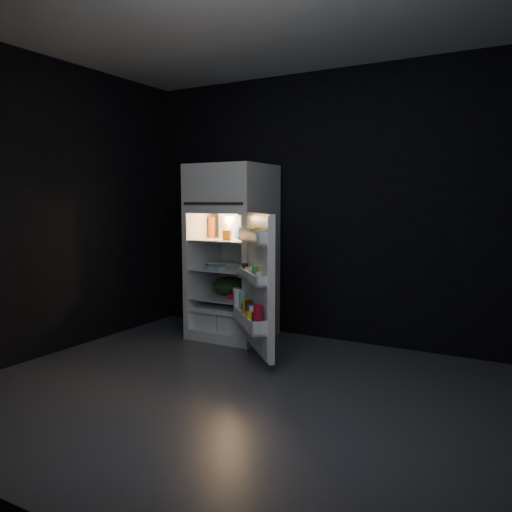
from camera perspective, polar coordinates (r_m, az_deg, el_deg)
The scene contains 20 objects.
floor at distance 3.85m, azimuth -2.08°, elevation -15.24°, with size 4.00×3.40×0.00m, color #46464B.
ceiling at distance 3.81m, azimuth -2.26°, elevation 26.05°, with size 4.00×3.40×0.00m, color silver.
wall_back at distance 5.11m, azimuth 7.88°, elevation 5.53°, with size 4.00×0.00×2.70m, color black.
wall_front at distance 2.31m, azimuth -24.80°, elevation 4.12°, with size 4.00×0.00×2.70m, color black.
wall_left at distance 4.93m, azimuth -22.49°, elevation 5.09°, with size 0.00×3.40×2.70m, color black.
refrigerator at distance 5.18m, azimuth -2.61°, elevation 1.22°, with size 0.76×0.71×1.78m.
fridge_door at distance 4.34m, azimuth 0.01°, elevation -3.49°, with size 0.64×0.65×1.22m.
milk_jug at distance 5.20m, azimuth -3.03°, elevation 3.35°, with size 0.16×0.16×0.24m, color white.
mayo_jar at distance 5.16m, azimuth -1.84°, elevation 2.77°, with size 0.11×0.11×0.14m, color #1E4EA7.
jam_jar at distance 5.09m, azimuth -0.88°, elevation 2.67°, with size 0.10×0.10×0.13m, color #311D0D.
amber_bottle at distance 5.32m, azimuth -5.07°, elevation 3.29°, with size 0.08×0.08×0.22m, color #AA561B.
small_carton at distance 4.99m, azimuth -3.33°, elevation 2.41°, with size 0.08×0.06×0.10m, color orange.
egg_carton at distance 5.00m, azimuth -1.97°, elevation -1.21°, with size 0.27×0.10×0.07m, color gray.
pie at distance 5.29m, azimuth -4.13°, elevation -0.97°, with size 0.27×0.27×0.04m, color #A47956.
flat_package at distance 4.99m, azimuth -4.55°, elevation -1.40°, with size 0.18×0.09×0.04m, color #7CACC0.
wrapped_pkg at distance 5.20m, azimuth -0.75°, elevation -1.02°, with size 0.12×0.10×0.05m, color beige.
produce_bag at distance 5.28m, azimuth -3.03°, elevation -3.41°, with size 0.37×0.31×0.20m, color #193815.
yogurt_tray at distance 5.08m, azimuth -1.71°, elevation -4.61°, with size 0.25×0.14×0.05m, color #A90E27.
small_can_red at distance 5.22m, azimuth -0.76°, elevation -4.10°, with size 0.08×0.08×0.09m, color #A90E27.
small_can_silver at distance 5.26m, azimuth 0.19°, elevation -4.02°, with size 0.07×0.07×0.09m, color silver.
Camera 1 is at (1.87, -3.06, 1.42)m, focal length 35.00 mm.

